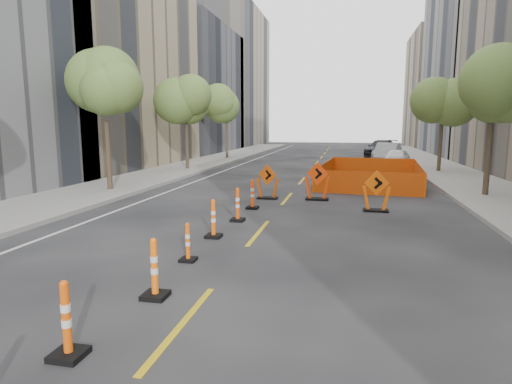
% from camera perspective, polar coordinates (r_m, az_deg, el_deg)
% --- Properties ---
extents(ground_plane, '(140.00, 140.00, 0.00)m').
position_cam_1_polar(ground_plane, '(8.97, -4.99, -11.65)').
color(ground_plane, black).
extents(sidewalk_left, '(4.00, 90.00, 0.15)m').
position_cam_1_polar(sidewalk_left, '(23.29, -17.60, 0.96)').
color(sidewalk_left, gray).
rests_on(sidewalk_left, ground).
extents(sidewalk_right, '(4.00, 90.00, 0.15)m').
position_cam_1_polar(sidewalk_right, '(21.27, 29.76, -0.54)').
color(sidewalk_right, gray).
rests_on(sidewalk_right, ground).
extents(bld_left_d, '(12.00, 16.00, 14.00)m').
position_cam_1_polar(bld_left_d, '(51.23, -10.57, 13.14)').
color(bld_left_d, '#4C4C51').
rests_on(bld_left_d, ground).
extents(bld_left_e, '(12.00, 20.00, 20.00)m').
position_cam_1_polar(bld_left_e, '(66.89, -5.06, 14.82)').
color(bld_left_e, gray).
rests_on(bld_left_e, ground).
extents(bld_right_d, '(12.00, 18.00, 20.00)m').
position_cam_1_polar(bld_right_d, '(50.81, 29.77, 15.58)').
color(bld_right_d, gray).
rests_on(bld_right_d, ground).
extents(bld_right_e, '(12.00, 14.00, 16.00)m').
position_cam_1_polar(bld_right_e, '(68.35, 24.94, 12.23)').
color(bld_right_e, tan).
rests_on(bld_right_e, ground).
extents(tree_l_b, '(2.80, 2.80, 5.95)m').
position_cam_1_polar(tree_l_b, '(21.10, -19.47, 12.20)').
color(tree_l_b, '#382B1E').
rests_on(tree_l_b, ground).
extents(tree_l_c, '(2.80, 2.80, 5.95)m').
position_cam_1_polar(tree_l_c, '(30.09, -9.32, 11.47)').
color(tree_l_c, '#382B1E').
rests_on(tree_l_c, ground).
extents(tree_l_d, '(2.80, 2.80, 5.95)m').
position_cam_1_polar(tree_l_d, '(39.57, -3.95, 10.94)').
color(tree_l_d, '#382B1E').
rests_on(tree_l_d, ground).
extents(tree_r_b, '(2.80, 2.80, 5.95)m').
position_cam_1_polar(tree_r_b, '(20.91, 29.13, 11.63)').
color(tree_r_b, '#382B1E').
rests_on(tree_r_b, ground).
extents(tree_r_c, '(2.80, 2.80, 5.95)m').
position_cam_1_polar(tree_r_c, '(30.62, 23.66, 10.81)').
color(tree_r_c, '#382B1E').
rests_on(tree_r_c, ground).
extents(channelizer_1, '(0.44, 0.44, 1.11)m').
position_cam_1_polar(channelizer_1, '(6.55, -23.97, -15.26)').
color(channelizer_1, '#E15009').
rests_on(channelizer_1, ground).
extents(channelizer_2, '(0.45, 0.45, 1.13)m').
position_cam_1_polar(channelizer_2, '(8.13, -13.40, -9.85)').
color(channelizer_2, '#FC670A').
rests_on(channelizer_2, ground).
extents(channelizer_3, '(0.36, 0.36, 0.92)m').
position_cam_1_polar(channelizer_3, '(10.11, -9.08, -6.61)').
color(channelizer_3, '#EC5909').
rests_on(channelizer_3, ground).
extents(channelizer_4, '(0.43, 0.43, 1.10)m').
position_cam_1_polar(channelizer_4, '(12.08, -5.71, -3.53)').
color(channelizer_4, '#F95A0A').
rests_on(channelizer_4, ground).
extents(channelizer_5, '(0.44, 0.44, 1.12)m').
position_cam_1_polar(channelizer_5, '(14.05, -2.47, -1.67)').
color(channelizer_5, '#DB4609').
rests_on(channelizer_5, ground).
extents(channelizer_6, '(0.44, 0.44, 1.13)m').
position_cam_1_polar(channelizer_6, '(16.11, -0.48, -0.28)').
color(channelizer_6, '#F93F0A').
rests_on(channelizer_6, ground).
extents(chevron_sign_left, '(1.14, 0.93, 1.48)m').
position_cam_1_polar(chevron_sign_left, '(18.28, 1.55, 1.39)').
color(chevron_sign_left, '#D94C09').
rests_on(chevron_sign_left, ground).
extents(chevron_sign_center, '(1.23, 1.00, 1.60)m').
position_cam_1_polar(chevron_sign_center, '(18.19, 8.18, 1.45)').
color(chevron_sign_center, '#EA3D09').
rests_on(chevron_sign_center, ground).
extents(chevron_sign_right, '(1.12, 0.83, 1.51)m').
position_cam_1_polar(chevron_sign_right, '(16.21, 15.76, 0.12)').
color(chevron_sign_right, '#F05B0A').
rests_on(chevron_sign_right, ground).
extents(safety_fence, '(5.64, 8.81, 1.05)m').
position_cam_1_polar(safety_fence, '(24.15, 15.03, 2.42)').
color(safety_fence, '#DE4B0B').
rests_on(safety_fence, ground).
extents(parked_car_near, '(2.62, 4.44, 1.42)m').
position_cam_1_polar(parked_car_near, '(32.80, 18.23, 4.25)').
color(parked_car_near, white).
rests_on(parked_car_near, ground).
extents(parked_car_mid, '(2.87, 5.22, 1.63)m').
position_cam_1_polar(parked_car_mid, '(37.89, 17.10, 5.05)').
color(parked_car_mid, '#939498').
rests_on(parked_car_mid, ground).
extents(parked_car_far, '(3.84, 6.14, 1.66)m').
position_cam_1_polar(parked_car_far, '(43.79, 16.36, 5.57)').
color(parked_car_far, black).
rests_on(parked_car_far, ground).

